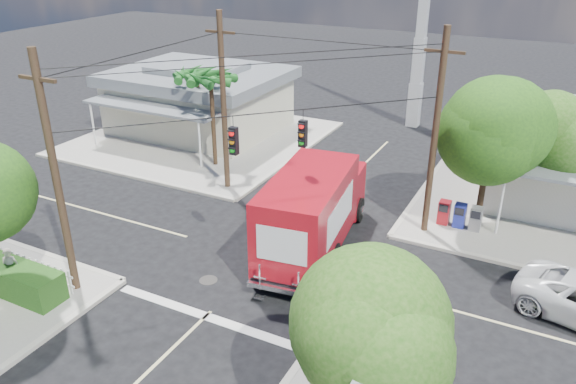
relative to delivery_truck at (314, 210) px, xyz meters
The scene contains 16 objects.
ground 2.80m from the delivery_truck, 132.47° to the right, with size 120.00×120.00×0.00m, color black.
sidewalk_ne 13.42m from the delivery_truck, 44.60° to the left, with size 14.12×14.12×0.14m.
sidewalk_nw 15.54m from the delivery_truck, 142.78° to the left, with size 14.12×14.12×0.14m.
road_markings 3.81m from the delivery_truck, 115.10° to the right, with size 32.00×32.00×0.01m.
building_nw 17.30m from the delivery_truck, 140.85° to the left, with size 10.80×10.20×4.30m.
radio_tower 18.86m from the delivery_truck, 92.83° to the left, with size 0.80×0.80×17.00m.
tree_ne_front 8.32m from the delivery_truck, 41.97° to the left, with size 4.21×4.14×6.66m.
tree_ne_back 11.44m from the delivery_truck, 41.45° to the left, with size 3.77×3.66×5.82m.
tree_se 10.64m from the delivery_truck, 57.50° to the right, with size 3.67×3.54×5.62m.
palm_nw_front 11.18m from the delivery_truck, 146.24° to the left, with size 3.01×3.08×5.59m.
palm_nw_back 13.51m from the delivery_truck, 145.65° to the left, with size 3.01×3.08×5.19m.
utility_poles 4.11m from the delivery_truck, behind, with size 12.00×10.68×9.00m.
picket_fence 11.72m from the delivery_truck, 142.21° to the right, with size 5.94×0.06×1.00m.
vending_boxes 6.99m from the delivery_truck, 42.47° to the left, with size 1.90×0.50×1.10m.
delivery_truck is the anchor object (origin of this frame).
pedestrian 11.65m from the delivery_truck, 137.42° to the right, with size 0.62×0.41×1.70m, color beige.
Camera 1 is at (9.85, -17.20, 12.18)m, focal length 35.00 mm.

